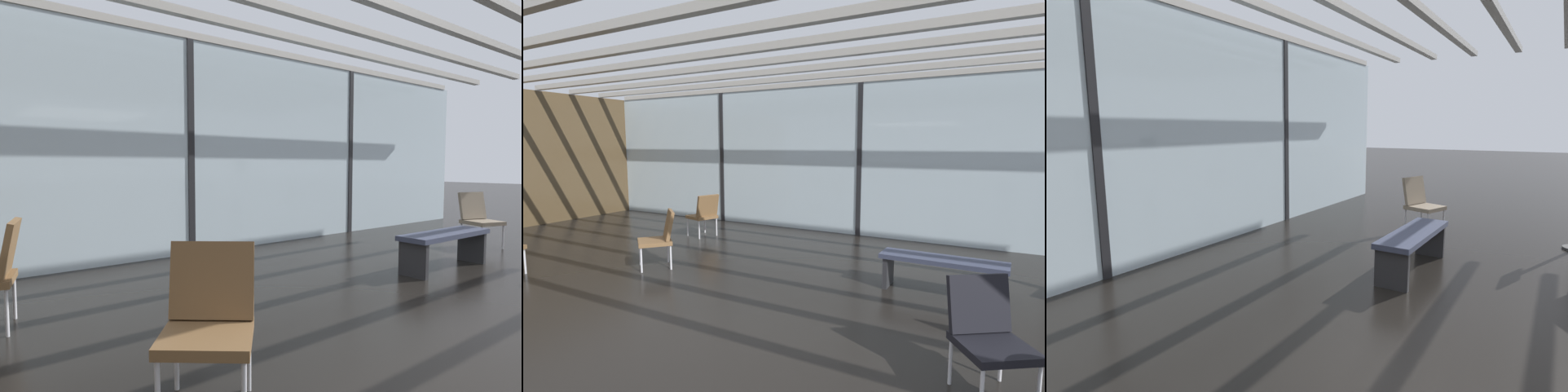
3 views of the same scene
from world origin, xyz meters
TOP-DOWN VIEW (x-y plane):
  - glass_curtain_wall at (0.00, 5.20)m, footprint 14.00×0.08m
  - window_mullion_1 at (0.00, 5.20)m, footprint 0.10×0.12m
  - window_mullion_2 at (3.50, 5.20)m, footprint 0.10×0.12m
  - parked_airplane at (1.15, 9.59)m, footprint 11.05×3.92m
  - lounge_chair_0 at (3.92, 2.86)m, footprint 0.63×0.65m
  - lounge_chair_3 at (-1.91, 1.54)m, footprint 0.70×0.71m
  - waiting_bench at (2.05, 2.37)m, footprint 1.51×0.43m

SIDE VIEW (x-z plane):
  - waiting_bench at x=2.05m, z-range 0.13..0.60m
  - lounge_chair_0 at x=3.92m, z-range 0.06..0.93m
  - lounge_chair_3 at x=-1.91m, z-range 0.06..0.93m
  - glass_curtain_wall at x=0.00m, z-range 0.00..3.11m
  - window_mullion_1 at x=0.00m, z-range 0.00..3.11m
  - window_mullion_2 at x=3.50m, z-range 0.00..3.11m
  - parked_airplane at x=1.15m, z-range 0.00..3.92m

